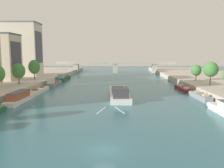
% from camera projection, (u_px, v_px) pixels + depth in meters
% --- Properties ---
extents(ground_plane, '(400.00, 400.00, 0.00)m').
position_uv_depth(ground_plane, '(104.00, 150.00, 26.64)').
color(ground_plane, '#336675').
extents(barge_midriver, '(5.82, 24.57, 3.33)m').
position_uv_depth(barge_midriver, '(119.00, 93.00, 60.39)').
color(barge_midriver, silver).
rests_on(barge_midriver, ground).
extents(wake_behind_barge, '(5.60, 6.01, 0.03)m').
position_uv_depth(wake_behind_barge, '(111.00, 110.00, 45.79)').
color(wake_behind_barge, '#A5D1DB').
rests_on(wake_behind_barge, ground).
extents(moored_boat_left_far, '(2.68, 13.62, 2.63)m').
position_uv_depth(moored_boat_left_far, '(20.00, 97.00, 53.41)').
color(moored_boat_left_far, silver).
rests_on(moored_boat_left_far, ground).
extents(moored_boat_left_downstream, '(2.73, 13.01, 2.12)m').
position_uv_depth(moored_boat_left_downstream, '(39.00, 90.00, 67.71)').
color(moored_boat_left_downstream, silver).
rests_on(moored_boat_left_downstream, ground).
extents(moored_boat_left_gap_after, '(3.07, 13.99, 3.06)m').
position_uv_depth(moored_boat_left_gap_after, '(54.00, 83.00, 83.14)').
color(moored_boat_left_gap_after, gray).
rests_on(moored_boat_left_gap_after, ground).
extents(moored_boat_left_midway, '(3.17, 15.22, 3.03)m').
position_uv_depth(moored_boat_left_midway, '(64.00, 78.00, 99.94)').
color(moored_boat_left_midway, '#235633').
rests_on(moored_boat_left_midway, ground).
extents(moored_boat_right_downstream, '(2.25, 11.34, 2.45)m').
position_uv_depth(moored_boat_right_downstream, '(200.00, 96.00, 57.17)').
color(moored_boat_right_downstream, gray).
rests_on(moored_boat_right_downstream, ground).
extents(moored_boat_right_gap_after, '(2.54, 12.67, 2.10)m').
position_uv_depth(moored_boat_right_gap_after, '(183.00, 89.00, 71.40)').
color(moored_boat_right_gap_after, maroon).
rests_on(moored_boat_right_gap_after, ground).
extents(tree_left_end_of_row, '(3.99, 3.99, 6.37)m').
position_uv_depth(tree_left_end_of_row, '(19.00, 71.00, 70.58)').
color(tree_left_end_of_row, brown).
rests_on(tree_left_end_of_row, quay_left).
extents(tree_left_nearest, '(3.99, 3.99, 7.22)m').
position_uv_depth(tree_left_nearest, '(34.00, 67.00, 81.97)').
color(tree_left_nearest, brown).
rests_on(tree_left_nearest, quay_left).
extents(tree_right_past_mid, '(4.30, 4.30, 6.94)m').
position_uv_depth(tree_right_past_mid, '(211.00, 69.00, 67.41)').
color(tree_right_past_mid, brown).
rests_on(tree_right_past_mid, quay_right).
extents(tree_right_end_of_row, '(3.59, 3.59, 5.51)m').
position_uv_depth(tree_right_end_of_row, '(196.00, 70.00, 80.79)').
color(tree_right_end_of_row, brown).
rests_on(tree_right_end_of_row, quay_right).
extents(building_left_corner, '(10.66, 10.60, 16.45)m').
position_uv_depth(building_left_corner, '(2.00, 57.00, 81.66)').
color(building_left_corner, beige).
rests_on(building_left_corner, quay_left).
extents(building_left_far_end, '(15.20, 10.64, 22.61)m').
position_uv_depth(building_left_far_end, '(22.00, 49.00, 98.66)').
color(building_left_far_end, beige).
rests_on(building_left_far_end, quay_left).
extents(bridge_far, '(71.55, 4.40, 6.86)m').
position_uv_depth(bridge_far, '(115.00, 65.00, 139.12)').
color(bridge_far, '#ADA899').
rests_on(bridge_far, ground).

